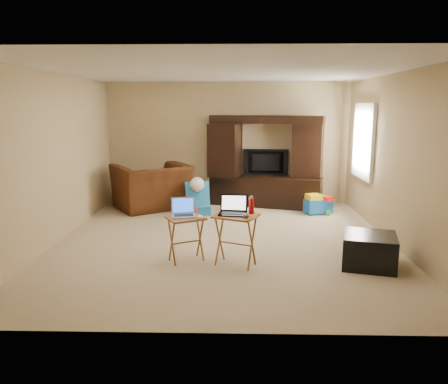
{
  "coord_description": "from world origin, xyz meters",
  "views": [
    {
      "loc": [
        0.16,
        -6.37,
        2.02
      ],
      "look_at": [
        0.0,
        -0.2,
        0.8
      ],
      "focal_mm": 35.0,
      "sensor_mm": 36.0,
      "label": 1
    }
  ],
  "objects_px": {
    "plush_toy": "(188,206)",
    "tray_table_right": "(236,240)",
    "mouse_left": "(200,217)",
    "water_bottle": "(251,206)",
    "child_rocker": "(197,198)",
    "mouse_right": "(246,215)",
    "push_toy": "(318,204)",
    "laptop_right": "(233,205)",
    "ottoman": "(369,250)",
    "laptop_left": "(184,208)",
    "recliner": "(152,187)",
    "entertainment_center": "(266,161)",
    "television": "(266,163)",
    "tray_table_left": "(186,239)"
  },
  "relations": [
    {
      "from": "television",
      "to": "recliner",
      "type": "relative_size",
      "value": 0.69
    },
    {
      "from": "laptop_right",
      "to": "water_bottle",
      "type": "distance_m",
      "value": 0.25
    },
    {
      "from": "tray_table_left",
      "to": "tray_table_right",
      "type": "xyz_separation_m",
      "value": [
        0.65,
        -0.14,
        0.04
      ]
    },
    {
      "from": "entertainment_center",
      "to": "plush_toy",
      "type": "height_order",
      "value": "entertainment_center"
    },
    {
      "from": "tray_table_right",
      "to": "mouse_left",
      "type": "height_order",
      "value": "tray_table_right"
    },
    {
      "from": "television",
      "to": "plush_toy",
      "type": "bearing_deg",
      "value": 39.58
    },
    {
      "from": "push_toy",
      "to": "laptop_right",
      "type": "height_order",
      "value": "laptop_right"
    },
    {
      "from": "plush_toy",
      "to": "entertainment_center",
      "type": "bearing_deg",
      "value": 33.4
    },
    {
      "from": "recliner",
      "to": "ottoman",
      "type": "xyz_separation_m",
      "value": [
        3.37,
        -3.13,
        -0.23
      ]
    },
    {
      "from": "television",
      "to": "ottoman",
      "type": "bearing_deg",
      "value": 110.7
    },
    {
      "from": "ottoman",
      "to": "television",
      "type": "bearing_deg",
      "value": 107.06
    },
    {
      "from": "plush_toy",
      "to": "water_bottle",
      "type": "relative_size",
      "value": 1.94
    },
    {
      "from": "mouse_left",
      "to": "television",
      "type": "bearing_deg",
      "value": 72.8
    },
    {
      "from": "tray_table_right",
      "to": "laptop_left",
      "type": "relative_size",
      "value": 2.14
    },
    {
      "from": "recliner",
      "to": "laptop_right",
      "type": "height_order",
      "value": "laptop_right"
    },
    {
      "from": "recliner",
      "to": "mouse_right",
      "type": "height_order",
      "value": "recliner"
    },
    {
      "from": "television",
      "to": "push_toy",
      "type": "relative_size",
      "value": 1.8
    },
    {
      "from": "entertainment_center",
      "to": "television",
      "type": "xyz_separation_m",
      "value": [
        0.0,
        0.1,
        -0.04
      ]
    },
    {
      "from": "recliner",
      "to": "child_rocker",
      "type": "bearing_deg",
      "value": 121.14
    },
    {
      "from": "tray_table_right",
      "to": "mouse_right",
      "type": "relative_size",
      "value": 4.92
    },
    {
      "from": "recliner",
      "to": "mouse_right",
      "type": "bearing_deg",
      "value": 85.52
    },
    {
      "from": "tray_table_left",
      "to": "plush_toy",
      "type": "bearing_deg",
      "value": 67.47
    },
    {
      "from": "entertainment_center",
      "to": "mouse_left",
      "type": "xyz_separation_m",
      "value": [
        -1.08,
        -3.39,
        -0.3
      ]
    },
    {
      "from": "tray_table_left",
      "to": "tray_table_right",
      "type": "distance_m",
      "value": 0.67
    },
    {
      "from": "laptop_left",
      "to": "laptop_right",
      "type": "distance_m",
      "value": 0.66
    },
    {
      "from": "tray_table_right",
      "to": "laptop_right",
      "type": "relative_size",
      "value": 1.91
    },
    {
      "from": "laptop_left",
      "to": "water_bottle",
      "type": "distance_m",
      "value": 0.89
    },
    {
      "from": "plush_toy",
      "to": "recliner",
      "type": "bearing_deg",
      "value": 139.54
    },
    {
      "from": "mouse_right",
      "to": "recliner",
      "type": "bearing_deg",
      "value": 118.73
    },
    {
      "from": "mouse_left",
      "to": "water_bottle",
      "type": "distance_m",
      "value": 0.68
    },
    {
      "from": "laptop_left",
      "to": "mouse_left",
      "type": "relative_size",
      "value": 2.58
    },
    {
      "from": "recliner",
      "to": "laptop_right",
      "type": "bearing_deg",
      "value": 84.19
    },
    {
      "from": "ottoman",
      "to": "water_bottle",
      "type": "distance_m",
      "value": 1.61
    },
    {
      "from": "ottoman",
      "to": "laptop_right",
      "type": "relative_size",
      "value": 1.86
    },
    {
      "from": "child_rocker",
      "to": "plush_toy",
      "type": "height_order",
      "value": "child_rocker"
    },
    {
      "from": "plush_toy",
      "to": "mouse_right",
      "type": "distance_m",
      "value": 2.83
    },
    {
      "from": "ottoman",
      "to": "tray_table_left",
      "type": "bearing_deg",
      "value": 176.81
    },
    {
      "from": "plush_toy",
      "to": "laptop_left",
      "type": "xyz_separation_m",
      "value": [
        0.19,
        -2.3,
        0.52
      ]
    },
    {
      "from": "laptop_left",
      "to": "water_bottle",
      "type": "height_order",
      "value": "water_bottle"
    },
    {
      "from": "push_toy",
      "to": "water_bottle",
      "type": "xyz_separation_m",
      "value": [
        -1.38,
        -2.71,
        0.57
      ]
    },
    {
      "from": "push_toy",
      "to": "mouse_right",
      "type": "relative_size",
      "value": 3.83
    },
    {
      "from": "plush_toy",
      "to": "tray_table_left",
      "type": "height_order",
      "value": "tray_table_left"
    },
    {
      "from": "plush_toy",
      "to": "tray_table_left",
      "type": "distance_m",
      "value": 2.34
    },
    {
      "from": "plush_toy",
      "to": "ottoman",
      "type": "distance_m",
      "value": 3.57
    },
    {
      "from": "television",
      "to": "tray_table_right",
      "type": "height_order",
      "value": "television"
    },
    {
      "from": "television",
      "to": "child_rocker",
      "type": "xyz_separation_m",
      "value": [
        -1.35,
        -0.85,
        -0.58
      ]
    },
    {
      "from": "television",
      "to": "laptop_left",
      "type": "height_order",
      "value": "television"
    },
    {
      "from": "plush_toy",
      "to": "tray_table_right",
      "type": "xyz_separation_m",
      "value": [
        0.87,
        -2.48,
        0.13
      ]
    },
    {
      "from": "television",
      "to": "tray_table_right",
      "type": "distance_m",
      "value": 3.65
    },
    {
      "from": "child_rocker",
      "to": "laptop_left",
      "type": "height_order",
      "value": "laptop_left"
    }
  ]
}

